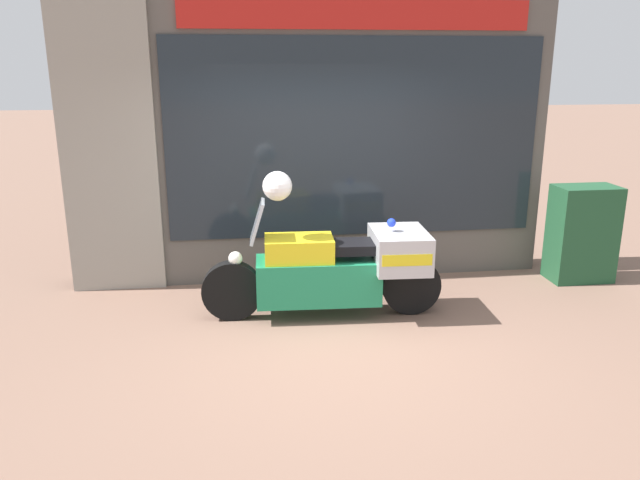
{
  "coord_description": "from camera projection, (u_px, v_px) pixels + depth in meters",
  "views": [
    {
      "loc": [
        -0.9,
        -5.23,
        2.54
      ],
      "look_at": [
        -0.02,
        1.18,
        0.67
      ],
      "focal_mm": 35.0,
      "sensor_mm": 36.0,
      "label": 1
    }
  ],
  "objects": [
    {
      "name": "ground_plane",
      "position": [
        339.0,
        343.0,
        5.8
      ],
      "size": [
        60.0,
        60.0,
        0.0
      ],
      "primitive_type": "plane",
      "color": "#7A5B4C"
    },
    {
      "name": "window_display",
      "position": [
        348.0,
        236.0,
        7.66
      ],
      "size": [
        4.07,
        0.3,
        1.92
      ],
      "color": "slate",
      "rests_on": "ground"
    },
    {
      "name": "paramedic_motorcycle",
      "position": [
        340.0,
        267.0,
        6.31
      ],
      "size": [
        2.45,
        0.76,
        1.22
      ],
      "rotation": [
        0.0,
        0.0,
        3.09
      ],
      "color": "black",
      "rests_on": "ground"
    },
    {
      "name": "utility_cabinet",
      "position": [
        582.0,
        234.0,
        7.36
      ],
      "size": [
        0.72,
        0.44,
        1.14
      ],
      "primitive_type": "cube",
      "color": "#1E4C2D",
      "rests_on": "ground"
    },
    {
      "name": "white_helmet",
      "position": [
        277.0,
        186.0,
        6.03
      ],
      "size": [
        0.29,
        0.29,
        0.29
      ],
      "primitive_type": "sphere",
      "color": "white",
      "rests_on": "paramedic_motorcycle"
    },
    {
      "name": "shop_building",
      "position": [
        275.0,
        142.0,
        7.2
      ],
      "size": [
        5.55,
        0.55,
        3.25
      ],
      "color": "#56514C",
      "rests_on": "ground"
    }
  ]
}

